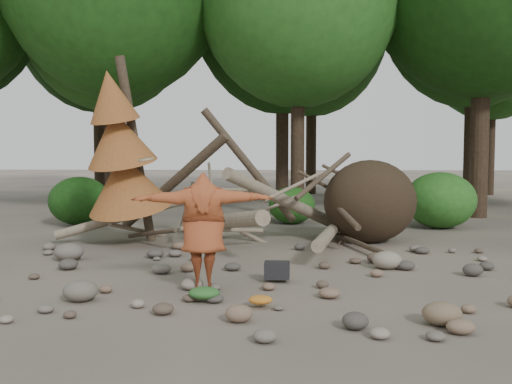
{
  "coord_description": "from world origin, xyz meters",
  "views": [
    {
      "loc": [
        0.51,
        -9.36,
        2.16
      ],
      "look_at": [
        0.01,
        1.5,
        1.4
      ],
      "focal_mm": 40.0,
      "sensor_mm": 36.0,
      "label": 1
    }
  ],
  "objects": [
    {
      "name": "bush_right",
      "position": [
        5.0,
        7.0,
        0.8
      ],
      "size": [
        2.0,
        2.0,
        1.6
      ],
      "primitive_type": "ellipsoid",
      "color": "#2D6D22",
      "rests_on": "ground"
    },
    {
      "name": "boulder_mid_right",
      "position": [
        2.46,
        1.18,
        0.16
      ],
      "size": [
        0.55,
        0.49,
        0.33
      ],
      "primitive_type": "ellipsoid",
      "color": "gray",
      "rests_on": "ground"
    },
    {
      "name": "backpack",
      "position": [
        0.43,
        0.02,
        0.14
      ],
      "size": [
        0.43,
        0.29,
        0.28
      ],
      "primitive_type": "cube",
      "rotation": [
        0.0,
        0.0,
        -0.04
      ],
      "color": "black",
      "rests_on": "ground"
    },
    {
      "name": "cloth_orange",
      "position": [
        0.21,
        -1.58,
        0.06
      ],
      "size": [
        0.34,
        0.27,
        0.12
      ],
      "primitive_type": "ellipsoid",
      "color": "#B86B1F",
      "rests_on": "ground"
    },
    {
      "name": "boulder_front_left",
      "position": [
        -2.41,
        -1.35,
        0.15
      ],
      "size": [
        0.51,
        0.46,
        0.31
      ],
      "primitive_type": "ellipsoid",
      "color": "#686156",
      "rests_on": "ground"
    },
    {
      "name": "bush_left",
      "position": [
        -5.5,
        7.2,
        0.72
      ],
      "size": [
        1.8,
        1.8,
        1.44
      ],
      "primitive_type": "ellipsoid",
      "color": "#1A4813",
      "rests_on": "ground"
    },
    {
      "name": "bush_mid",
      "position": [
        0.8,
        7.8,
        0.56
      ],
      "size": [
        1.4,
        1.4,
        1.12
      ],
      "primitive_type": "ellipsoid",
      "color": "#235C1A",
      "rests_on": "ground"
    },
    {
      "name": "boulder_mid_left",
      "position": [
        -3.75,
        1.72,
        0.17
      ],
      "size": [
        0.58,
        0.52,
        0.35
      ],
      "primitive_type": "ellipsoid",
      "color": "#675E57",
      "rests_on": "ground"
    },
    {
      "name": "boulder_front_right",
      "position": [
        2.51,
        -2.27,
        0.15
      ],
      "size": [
        0.49,
        0.44,
        0.3
      ],
      "primitive_type": "ellipsoid",
      "color": "#746048",
      "rests_on": "ground"
    },
    {
      "name": "deadfall_pile",
      "position": [
        2.02,
        4.24,
        0.95
      ],
      "size": [
        8.55,
        5.24,
        3.3
      ],
      "color": "#332619",
      "rests_on": "ground"
    },
    {
      "name": "cloth_green",
      "position": [
        -0.61,
        -1.32,
        0.09
      ],
      "size": [
        0.46,
        0.38,
        0.17
      ],
      "primitive_type": "ellipsoid",
      "color": "#2A5F26",
      "rests_on": "ground"
    },
    {
      "name": "dead_conifer",
      "position": [
        -3.12,
        3.37,
        2.11
      ],
      "size": [
        2.06,
        2.16,
        4.35
      ],
      "color": "#4C3F30",
      "rests_on": "ground"
    },
    {
      "name": "ground",
      "position": [
        0.0,
        0.0,
        0.0
      ],
      "size": [
        120.0,
        120.0,
        0.0
      ],
      "primitive_type": "plane",
      "color": "#514C44",
      "rests_on": "ground"
    },
    {
      "name": "frisbee_thrower",
      "position": [
        -0.71,
        -0.67,
        0.97
      ],
      "size": [
        2.22,
        0.78,
        2.02
      ],
      "color": "#974322",
      "rests_on": "ground"
    }
  ]
}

